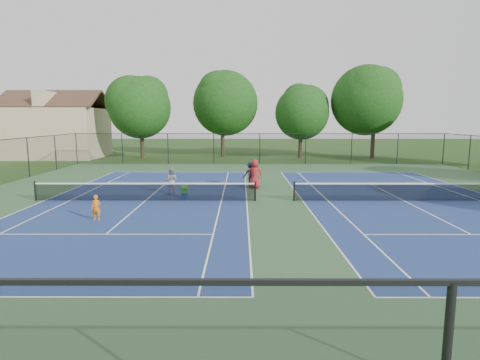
{
  "coord_description": "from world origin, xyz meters",
  "views": [
    {
      "loc": [
        -1.81,
        -21.25,
        4.38
      ],
      "look_at": [
        -1.87,
        -1.0,
        1.3
      ],
      "focal_mm": 30.0,
      "sensor_mm": 36.0,
      "label": 1
    }
  ],
  "objects_px": {
    "tree_back_a": "(141,104)",
    "ball_hopper": "(184,189)",
    "bystander_b": "(251,174)",
    "tree_back_c": "(301,109)",
    "tree_back_b": "(222,100)",
    "tree_back_d": "(375,97)",
    "child_player": "(96,208)",
    "clapboard_house": "(57,131)",
    "bystander_c": "(255,174)",
    "instructor": "(171,181)",
    "ball_crate": "(184,195)"
  },
  "relations": [
    {
      "from": "tree_back_a",
      "to": "ball_hopper",
      "type": "relative_size",
      "value": 23.39
    },
    {
      "from": "bystander_b",
      "to": "ball_hopper",
      "type": "height_order",
      "value": "bystander_b"
    },
    {
      "from": "tree_back_c",
      "to": "tree_back_b",
      "type": "bearing_deg",
      "value": 173.66
    },
    {
      "from": "tree_back_c",
      "to": "tree_back_d",
      "type": "bearing_deg",
      "value": -7.13
    },
    {
      "from": "tree_back_a",
      "to": "child_player",
      "type": "relative_size",
      "value": 8.11
    },
    {
      "from": "tree_back_b",
      "to": "tree_back_c",
      "type": "xyz_separation_m",
      "value": [
        9.0,
        -1.0,
        -1.11
      ]
    },
    {
      "from": "tree_back_c",
      "to": "clapboard_house",
      "type": "height_order",
      "value": "tree_back_c"
    },
    {
      "from": "clapboard_house",
      "to": "bystander_c",
      "type": "bearing_deg",
      "value": -43.59
    },
    {
      "from": "tree_back_b",
      "to": "instructor",
      "type": "xyz_separation_m",
      "value": [
        -1.96,
        -23.75,
        -5.83
      ]
    },
    {
      "from": "tree_back_b",
      "to": "ball_crate",
      "type": "relative_size",
      "value": 27.28
    },
    {
      "from": "tree_back_a",
      "to": "bystander_c",
      "type": "height_order",
      "value": "tree_back_a"
    },
    {
      "from": "tree_back_d",
      "to": "bystander_c",
      "type": "xyz_separation_m",
      "value": [
        -13.94,
        -20.0,
        -5.9
      ]
    },
    {
      "from": "ball_crate",
      "to": "tree_back_c",
      "type": "bearing_deg",
      "value": 67.52
    },
    {
      "from": "bystander_c",
      "to": "ball_hopper",
      "type": "xyz_separation_m",
      "value": [
        -4.07,
        -3.18,
        -0.43
      ]
    },
    {
      "from": "tree_back_c",
      "to": "clapboard_house",
      "type": "relative_size",
      "value": 0.78
    },
    {
      "from": "clapboard_house",
      "to": "child_player",
      "type": "relative_size",
      "value": 9.56
    },
    {
      "from": "clapboard_house",
      "to": "instructor",
      "type": "relative_size",
      "value": 7.06
    },
    {
      "from": "child_player",
      "to": "ball_crate",
      "type": "bearing_deg",
      "value": 63.0
    },
    {
      "from": "tree_back_c",
      "to": "child_player",
      "type": "bearing_deg",
      "value": -114.18
    },
    {
      "from": "clapboard_house",
      "to": "ball_crate",
      "type": "height_order",
      "value": "clapboard_house"
    },
    {
      "from": "tree_back_a",
      "to": "bystander_b",
      "type": "bearing_deg",
      "value": -58.64
    },
    {
      "from": "bystander_c",
      "to": "ball_crate",
      "type": "bearing_deg",
      "value": 45.11
    },
    {
      "from": "bystander_b",
      "to": "tree_back_d",
      "type": "bearing_deg",
      "value": -113.57
    },
    {
      "from": "child_player",
      "to": "instructor",
      "type": "height_order",
      "value": "instructor"
    },
    {
      "from": "clapboard_house",
      "to": "ball_crate",
      "type": "relative_size",
      "value": 29.37
    },
    {
      "from": "tree_back_c",
      "to": "bystander_c",
      "type": "xyz_separation_m",
      "value": [
        -5.94,
        -21.0,
        -4.55
      ]
    },
    {
      "from": "bystander_b",
      "to": "instructor",
      "type": "bearing_deg",
      "value": 38.64
    },
    {
      "from": "tree_back_b",
      "to": "tree_back_d",
      "type": "bearing_deg",
      "value": -6.71
    },
    {
      "from": "tree_back_a",
      "to": "instructor",
      "type": "height_order",
      "value": "tree_back_a"
    },
    {
      "from": "bystander_b",
      "to": "clapboard_house",
      "type": "bearing_deg",
      "value": -30.51
    },
    {
      "from": "tree_back_a",
      "to": "instructor",
      "type": "relative_size",
      "value": 5.98
    },
    {
      "from": "clapboard_house",
      "to": "tree_back_c",
      "type": "bearing_deg",
      "value": 0.0
    },
    {
      "from": "tree_back_b",
      "to": "ball_hopper",
      "type": "bearing_deg",
      "value": -92.29
    },
    {
      "from": "tree_back_a",
      "to": "child_player",
      "type": "distance_m",
      "value": 29.17
    },
    {
      "from": "ball_crate",
      "to": "tree_back_d",
      "type": "bearing_deg",
      "value": 52.16
    },
    {
      "from": "tree_back_c",
      "to": "ball_hopper",
      "type": "height_order",
      "value": "tree_back_c"
    },
    {
      "from": "tree_back_c",
      "to": "bystander_b",
      "type": "distance_m",
      "value": 21.82
    },
    {
      "from": "tree_back_b",
      "to": "ball_hopper",
      "type": "height_order",
      "value": "tree_back_b"
    },
    {
      "from": "tree_back_d",
      "to": "bystander_c",
      "type": "bearing_deg",
      "value": -124.88
    },
    {
      "from": "child_player",
      "to": "instructor",
      "type": "relative_size",
      "value": 0.74
    },
    {
      "from": "tree_back_d",
      "to": "clapboard_house",
      "type": "xyz_separation_m",
      "value": [
        -36.0,
        1.0,
        -3.73
      ]
    },
    {
      "from": "tree_back_c",
      "to": "bystander_b",
      "type": "xyz_separation_m",
      "value": [
        -6.17,
        -20.41,
        -4.66
      ]
    },
    {
      "from": "instructor",
      "to": "ball_hopper",
      "type": "height_order",
      "value": "instructor"
    },
    {
      "from": "child_player",
      "to": "ball_crate",
      "type": "height_order",
      "value": "child_player"
    },
    {
      "from": "ball_hopper",
      "to": "bystander_b",
      "type": "bearing_deg",
      "value": 44.56
    },
    {
      "from": "ball_hopper",
      "to": "ball_crate",
      "type": "bearing_deg",
      "value": -90.0
    },
    {
      "from": "tree_back_c",
      "to": "ball_hopper",
      "type": "distance_m",
      "value": 26.64
    },
    {
      "from": "tree_back_c",
      "to": "child_player",
      "type": "xyz_separation_m",
      "value": [
        -13.13,
        -29.23,
        -4.92
      ]
    },
    {
      "from": "clapboard_house",
      "to": "tree_back_a",
      "type": "bearing_deg",
      "value": -5.71
    },
    {
      "from": "tree_back_b",
      "to": "ball_hopper",
      "type": "xyz_separation_m",
      "value": [
        -1.01,
        -25.18,
        -6.1
      ]
    }
  ]
}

